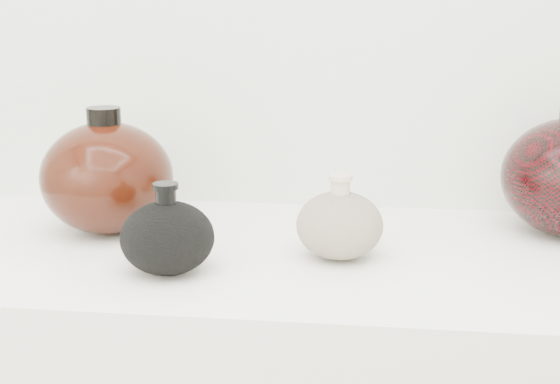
# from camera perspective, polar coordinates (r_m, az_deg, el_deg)

# --- Properties ---
(black_gourd_vase) EXTENTS (0.16, 0.16, 0.12)m
(black_gourd_vase) POSITION_cam_1_polar(r_m,az_deg,el_deg) (1.04, -8.24, -3.27)
(black_gourd_vase) COLOR black
(black_gourd_vase) RESTS_ON display_counter
(cream_gourd_vase) EXTENTS (0.15, 0.15, 0.12)m
(cream_gourd_vase) POSITION_cam_1_polar(r_m,az_deg,el_deg) (1.09, 4.38, -2.38)
(cream_gourd_vase) COLOR #C5AC99
(cream_gourd_vase) RESTS_ON display_counter
(left_round_pot) EXTENTS (0.23, 0.23, 0.19)m
(left_round_pot) POSITION_cam_1_polar(r_m,az_deg,el_deg) (1.22, -12.53, 1.08)
(left_round_pot) COLOR black
(left_round_pot) RESTS_ON display_counter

